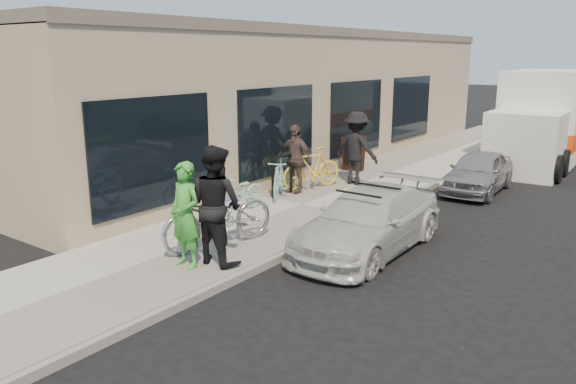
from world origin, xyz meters
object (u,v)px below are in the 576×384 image
Objects in this scene: cruiser_bike_b at (238,194)px; bystander_a at (356,148)px; woman_rider at (185,215)px; cruiser_bike_a at (279,178)px; sedan_silver at (478,172)px; tandem_bike at (219,215)px; bystander_b at (295,159)px; man_standing at (216,205)px; bike_rack at (282,171)px; cruiser_bike_c at (312,168)px; sedan_white at (369,221)px; moving_truck at (543,123)px; sandwich_board at (353,153)px.

cruiser_bike_b is 0.85× the size of bystander_a.
cruiser_bike_a is at bearing 114.09° from woman_rider.
tandem_bike is (-2.14, -7.42, 0.20)m from sedan_silver.
bystander_a is 1.86m from bystander_b.
tandem_bike is 3.75m from cruiser_bike_a.
woman_rider is at bearing 99.79° from bystander_a.
bystander_b is (-1.79, 4.67, -0.13)m from man_standing.
bike_rack is at bearing -97.37° from bystander_b.
bystander_a is at bearing -151.58° from sedan_silver.
woman_rider is at bearing -63.35° from tandem_bike.
cruiser_bike_a is at bearing -77.27° from cruiser_bike_c.
tandem_bike is 1.17× the size of bystander_a.
cruiser_bike_b is at bearing 137.06° from tandem_bike.
sedan_white reaches higher than cruiser_bike_b.
sedan_silver is 0.51× the size of moving_truck.
sedan_silver is (3.52, 3.76, -0.21)m from bike_rack.
cruiser_bike_b is at bearing -83.92° from bike_rack.
bystander_a reaches higher than sedan_silver.
sedan_white is at bearing -73.44° from sandwich_board.
sandwich_board is 6.67m from moving_truck.
moving_truck is at bearing 85.59° from woman_rider.
woman_rider reaches higher than sedan_white.
bystander_b is at bearing 58.84° from cruiser_bike_a.
tandem_bike is at bearing -47.66° from man_standing.
tandem_bike is at bearing -72.20° from bystander_b.
tandem_bike reaches higher than sedan_silver.
man_standing is at bearing -100.69° from moving_truck.
bike_rack is 0.52× the size of bystander_a.
sedan_silver is at bearing 88.13° from sedan_white.
man_standing reaches higher than bike_rack.
sedan_white is 0.63× the size of moving_truck.
tandem_bike is 4.82m from cruiser_bike_c.
man_standing reaches higher than sedan_white.
bystander_a is at bearing 65.66° from bystander_b.
sedan_white reaches higher than bike_rack.
moving_truck reaches higher than cruiser_bike_c.
tandem_bike is at bearing 98.78° from bystander_a.
sandwich_board is at bearing 115.93° from tandem_bike.
moving_truck is 9.89m from cruiser_bike_a.
bystander_a is at bearing 80.05° from cruiser_bike_b.
cruiser_bike_c is 0.66m from bystander_b.
bystander_b is (-1.32, 4.10, 0.26)m from tandem_bike.
bike_rack is at bearing -80.05° from cruiser_bike_c.
cruiser_bike_a reaches higher than cruiser_bike_b.
bystander_a reaches higher than woman_rider.
bystander_b is (-3.46, -3.32, 0.46)m from sedan_silver.
bystander_a is at bearing -116.01° from moving_truck.
cruiser_bike_a is (-3.49, -3.92, 0.08)m from sedan_silver.
man_standing is (-1.54, -2.34, 0.56)m from sedan_white.
bystander_a reaches higher than sedan_white.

